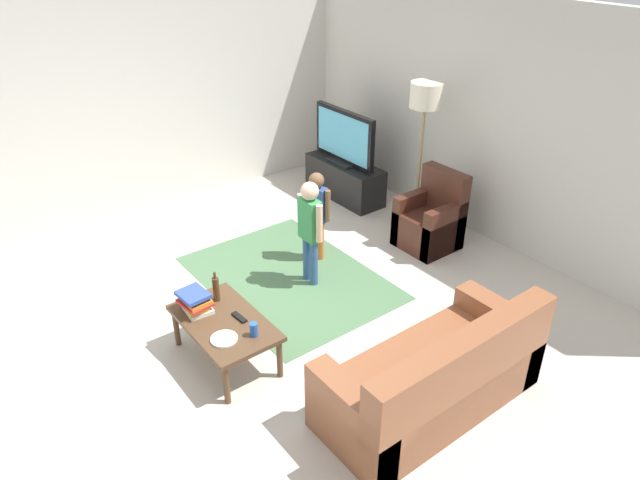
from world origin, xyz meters
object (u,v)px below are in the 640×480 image
Objects in this scene: couch at (438,381)px; child_near_tv at (316,208)px; tv at (344,138)px; soda_can at (254,329)px; armchair at (432,222)px; floor_lamp at (425,103)px; child_center at (310,224)px; tv_remote at (239,317)px; coffee_table at (224,325)px; tv_stand at (345,180)px; bottle at (216,289)px; book_stack at (195,301)px; plate at (224,339)px.

child_near_tv reaches higher than couch.
soda_can is at bearing -50.81° from tv.
floor_lamp is at bearing 156.43° from armchair.
floor_lamp is (1.19, 0.17, 0.70)m from tv.
child_near_tv is at bearing 164.96° from couch.
child_center is 1.36m from tv_remote.
couch is at bearing -8.33° from child_center.
tv_remote is at bearing 175.76° from soda_can.
coffee_table is at bearing -61.27° from child_near_tv.
coffee_table is at bearing -145.92° from couch.
tv_stand is at bearing 178.62° from armchair.
soda_can is at bearing 0.00° from bottle.
book_stack is (1.69, -3.04, 0.27)m from tv_stand.
tv reaches higher than tv_remote.
couch reaches higher than coffee_table.
couch is 8.18× the size of plate.
child_near_tv reaches higher than bottle.
child_near_tv is 6.04× the size of tv_remote.
couch is 3.31m from floor_lamp.
armchair is at bearing 81.97° from child_center.
armchair is at bearing 90.69° from bottle.
couch is 1.75× the size of child_near_tv.
plate is (0.17, -0.24, -0.00)m from tv_remote.
child_center is (1.41, -1.62, 0.44)m from tv_stand.
tv reaches higher than armchair.
floor_lamp is 10.47× the size of tv_remote.
bottle is at bearing -59.29° from tv.
coffee_table is at bearing 151.42° from plate.
tv is at bearing -171.75° from floor_lamp.
tv is at bearing 121.74° from tv_remote.
tv_remote is at bearing -58.05° from child_near_tv.
tv is 0.97× the size of child_center.
child_center is at bearing 118.52° from plate.
soda_can is at bearing -51.71° from child_near_tv.
book_stack is at bearing -81.09° from floor_lamp.
book_stack is 0.50m from plate.
child_center reaches higher than soda_can.
tv_remote is (2.01, -2.80, 0.19)m from tv_stand.
bottle reaches higher than book_stack.
couch is 1.70m from tv_remote.
floor_lamp is 1.78× the size of coffee_table.
tv_stand is at bearing 119.10° from book_stack.
tv is at bearing 129.19° from soda_can.
child_near_tv reaches higher than plate.
soda_can is (0.88, -1.21, -0.20)m from child_center.
tv reaches higher than couch.
couch is 1.80m from coffee_table.
child_center reaches higher than child_near_tv.
child_near_tv is 4.66× the size of plate.
child_center is at bearing 101.95° from bottle.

